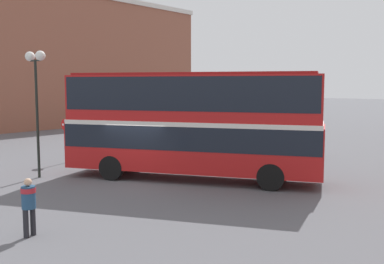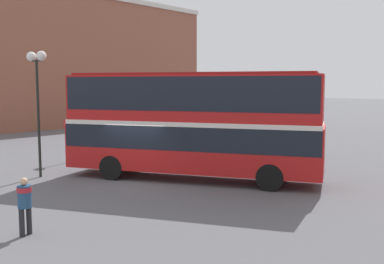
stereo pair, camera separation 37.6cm
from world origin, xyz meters
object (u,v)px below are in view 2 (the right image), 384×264
object	(u,v)px
parked_car_kerb_far	(214,133)
no_entry_sign	(67,133)
pedestrian_foreground	(25,200)
parked_car_kerb_near	(286,140)
double_decker_bus	(192,119)
street_lamp_twin_globe	(37,76)

from	to	relation	value
parked_car_kerb_far	no_entry_sign	distance (m)	11.35
pedestrian_foreground	parked_car_kerb_far	distance (m)	20.48
pedestrian_foreground	no_entry_sign	xyz separation A→B (m)	(-9.28, 7.60, 0.59)
no_entry_sign	parked_car_kerb_near	bearing A→B (deg)	56.23
parked_car_kerb_near	double_decker_bus	bearing A→B (deg)	101.65
double_decker_bus	parked_car_kerb_far	xyz separation A→B (m)	(-6.68, 10.15, -1.93)
pedestrian_foreground	parked_car_kerb_far	world-z (taller)	pedestrian_foreground
pedestrian_foreground	double_decker_bus	bearing A→B (deg)	-92.35
pedestrian_foreground	parked_car_kerb_far	size ratio (longest dim) A/B	0.34
double_decker_bus	street_lamp_twin_globe	distance (m)	7.21
double_decker_bus	street_lamp_twin_globe	bearing A→B (deg)	-166.96
parked_car_kerb_far	no_entry_sign	bearing A→B (deg)	-108.78
street_lamp_twin_globe	pedestrian_foreground	bearing A→B (deg)	-33.33
street_lamp_twin_globe	no_entry_sign	distance (m)	4.85
double_decker_bus	no_entry_sign	distance (m)	8.09
parked_car_kerb_far	street_lamp_twin_globe	bearing A→B (deg)	-98.14
street_lamp_twin_globe	parked_car_kerb_near	bearing A→B (deg)	70.49
pedestrian_foreground	street_lamp_twin_globe	xyz separation A→B (m)	(-6.95, 4.57, 3.59)
parked_car_kerb_near	parked_car_kerb_far	xyz separation A→B (m)	(-5.96, 0.46, 0.01)
double_decker_bus	parked_car_kerb_far	distance (m)	12.31
pedestrian_foreground	parked_car_kerb_near	distance (m)	18.51
parked_car_kerb_far	no_entry_sign	xyz separation A→B (m)	(-1.26, -11.25, 0.81)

